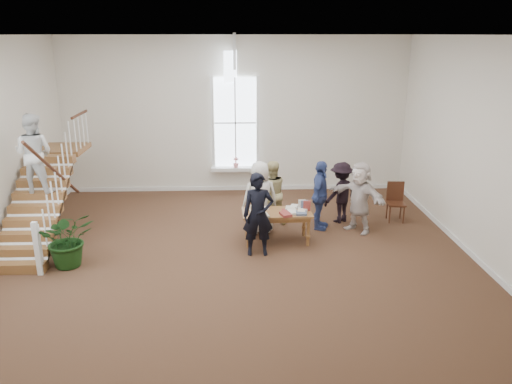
{
  "coord_description": "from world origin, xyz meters",
  "views": [
    {
      "loc": [
        -0.0,
        -9.98,
        4.52
      ],
      "look_at": [
        0.43,
        0.4,
        1.22
      ],
      "focal_mm": 35.0,
      "sensor_mm": 36.0,
      "label": 1
    }
  ],
  "objects_px": {
    "library_table": "(277,215)",
    "woman_cluster_c": "(359,197)",
    "elderly_woman": "(260,198)",
    "woman_cluster_b": "(341,192)",
    "person_yellow": "(271,193)",
    "side_chair": "(396,199)",
    "woman_cluster_a": "(320,195)",
    "police_officer": "(258,215)",
    "floor_plant": "(68,239)"
  },
  "relations": [
    {
      "from": "police_officer",
      "to": "elderly_woman",
      "type": "distance_m",
      "value": 1.25
    },
    {
      "from": "elderly_woman",
      "to": "side_chair",
      "type": "distance_m",
      "value": 3.53
    },
    {
      "from": "library_table",
      "to": "side_chair",
      "type": "xyz_separation_m",
      "value": [
        3.09,
        1.28,
        -0.1
      ]
    },
    {
      "from": "woman_cluster_b",
      "to": "side_chair",
      "type": "xyz_separation_m",
      "value": [
        1.41,
        0.06,
        -0.22
      ]
    },
    {
      "from": "woman_cluster_a",
      "to": "woman_cluster_c",
      "type": "relative_size",
      "value": 0.99
    },
    {
      "from": "library_table",
      "to": "woman_cluster_c",
      "type": "relative_size",
      "value": 0.92
    },
    {
      "from": "woman_cluster_b",
      "to": "side_chair",
      "type": "height_order",
      "value": "woman_cluster_b"
    },
    {
      "from": "person_yellow",
      "to": "woman_cluster_a",
      "type": "distance_m",
      "value": 1.19
    },
    {
      "from": "elderly_woman",
      "to": "woman_cluster_a",
      "type": "bearing_deg",
      "value": 176.68
    },
    {
      "from": "elderly_woman",
      "to": "woman_cluster_b",
      "type": "bearing_deg",
      "value": -172.98
    },
    {
      "from": "woman_cluster_a",
      "to": "woman_cluster_c",
      "type": "distance_m",
      "value": 0.92
    },
    {
      "from": "floor_plant",
      "to": "library_table",
      "type": "bearing_deg",
      "value": 13.49
    },
    {
      "from": "police_officer",
      "to": "side_chair",
      "type": "xyz_separation_m",
      "value": [
        3.55,
        1.92,
        -0.35
      ]
    },
    {
      "from": "police_officer",
      "to": "floor_plant",
      "type": "distance_m",
      "value": 3.89
    },
    {
      "from": "elderly_woman",
      "to": "woman_cluster_a",
      "type": "height_order",
      "value": "elderly_woman"
    },
    {
      "from": "library_table",
      "to": "police_officer",
      "type": "distance_m",
      "value": 0.83
    },
    {
      "from": "library_table",
      "to": "woman_cluster_c",
      "type": "distance_m",
      "value": 2.07
    },
    {
      "from": "elderly_woman",
      "to": "woman_cluster_c",
      "type": "height_order",
      "value": "elderly_woman"
    },
    {
      "from": "elderly_woman",
      "to": "person_yellow",
      "type": "xyz_separation_m",
      "value": [
        0.3,
        0.5,
        -0.05
      ]
    },
    {
      "from": "woman_cluster_a",
      "to": "woman_cluster_b",
      "type": "distance_m",
      "value": 0.75
    },
    {
      "from": "police_officer",
      "to": "floor_plant",
      "type": "xyz_separation_m",
      "value": [
        -3.85,
        -0.39,
        -0.31
      ]
    },
    {
      "from": "library_table",
      "to": "person_yellow",
      "type": "xyz_separation_m",
      "value": [
        -0.06,
        1.1,
        0.16
      ]
    },
    {
      "from": "woman_cluster_c",
      "to": "woman_cluster_b",
      "type": "bearing_deg",
      "value": 165.3
    },
    {
      "from": "library_table",
      "to": "police_officer",
      "type": "bearing_deg",
      "value": -127.32
    },
    {
      "from": "woman_cluster_b",
      "to": "woman_cluster_c",
      "type": "relative_size",
      "value": 0.9
    },
    {
      "from": "police_officer",
      "to": "elderly_woman",
      "type": "xyz_separation_m",
      "value": [
        0.1,
        1.25,
        -0.03
      ]
    },
    {
      "from": "person_yellow",
      "to": "side_chair",
      "type": "bearing_deg",
      "value": 167.1
    },
    {
      "from": "woman_cluster_b",
      "to": "side_chair",
      "type": "distance_m",
      "value": 1.43
    },
    {
      "from": "library_table",
      "to": "woman_cluster_a",
      "type": "xyz_separation_m",
      "value": [
        1.08,
        0.76,
        0.2
      ]
    },
    {
      "from": "person_yellow",
      "to": "floor_plant",
      "type": "distance_m",
      "value": 4.77
    },
    {
      "from": "person_yellow",
      "to": "woman_cluster_a",
      "type": "xyz_separation_m",
      "value": [
        1.14,
        -0.34,
        0.03
      ]
    },
    {
      "from": "person_yellow",
      "to": "woman_cluster_c",
      "type": "bearing_deg",
      "value": 149.1
    },
    {
      "from": "woman_cluster_c",
      "to": "elderly_woman",
      "type": "bearing_deg",
      "value": -130.51
    },
    {
      "from": "police_officer",
      "to": "woman_cluster_c",
      "type": "distance_m",
      "value": 2.72
    },
    {
      "from": "library_table",
      "to": "floor_plant",
      "type": "xyz_separation_m",
      "value": [
        -4.32,
        -1.04,
        -0.06
      ]
    },
    {
      "from": "woman_cluster_b",
      "to": "woman_cluster_c",
      "type": "xyz_separation_m",
      "value": [
        0.3,
        -0.65,
        0.08
      ]
    },
    {
      "from": "elderly_woman",
      "to": "woman_cluster_b",
      "type": "distance_m",
      "value": 2.13
    },
    {
      "from": "woman_cluster_b",
      "to": "floor_plant",
      "type": "bearing_deg",
      "value": -12.67
    },
    {
      "from": "woman_cluster_b",
      "to": "elderly_woman",
      "type": "bearing_deg",
      "value": -16.65
    },
    {
      "from": "library_table",
      "to": "person_yellow",
      "type": "height_order",
      "value": "person_yellow"
    },
    {
      "from": "floor_plant",
      "to": "woman_cluster_b",
      "type": "bearing_deg",
      "value": 20.55
    },
    {
      "from": "elderly_woman",
      "to": "floor_plant",
      "type": "bearing_deg",
      "value": 12.97
    },
    {
      "from": "police_officer",
      "to": "side_chair",
      "type": "distance_m",
      "value": 4.05
    },
    {
      "from": "person_yellow",
      "to": "side_chair",
      "type": "distance_m",
      "value": 3.17
    },
    {
      "from": "library_table",
      "to": "woman_cluster_b",
      "type": "relative_size",
      "value": 1.02
    },
    {
      "from": "person_yellow",
      "to": "police_officer",
      "type": "bearing_deg",
      "value": 61.1
    },
    {
      "from": "elderly_woman",
      "to": "woman_cluster_b",
      "type": "height_order",
      "value": "elderly_woman"
    },
    {
      "from": "police_officer",
      "to": "floor_plant",
      "type": "height_order",
      "value": "police_officer"
    },
    {
      "from": "police_officer",
      "to": "person_yellow",
      "type": "height_order",
      "value": "police_officer"
    },
    {
      "from": "police_officer",
      "to": "side_chair",
      "type": "bearing_deg",
      "value": 26.58
    }
  ]
}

